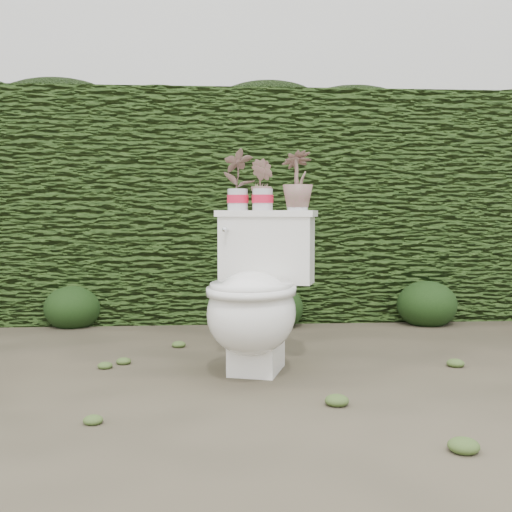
{
  "coord_description": "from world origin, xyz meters",
  "views": [
    {
      "loc": [
        -0.37,
        -3.22,
        0.77
      ],
      "look_at": [
        -0.14,
        -0.06,
        0.55
      ],
      "focal_mm": 45.0,
      "sensor_mm": 36.0,
      "label": 1
    }
  ],
  "objects": [
    {
      "name": "potted_plant_left",
      "position": [
        -0.22,
        0.07,
        0.92
      ],
      "size": [
        0.18,
        0.16,
        0.3
      ],
      "primitive_type": "imported",
      "rotation": [
        0.0,
        0.0,
        3.52
      ],
      "color": "#347C26",
      "rests_on": "toilet"
    },
    {
      "name": "house_wall",
      "position": [
        0.6,
        6.0,
        2.0
      ],
      "size": [
        8.0,
        3.5,
        4.0
      ],
      "primitive_type": "cube",
      "color": "silver",
      "rests_on": "ground"
    },
    {
      "name": "toilet",
      "position": [
        -0.15,
        -0.2,
        0.36
      ],
      "size": [
        0.64,
        0.78,
        0.78
      ],
      "rotation": [
        0.0,
        0.0,
        -0.31
      ],
      "color": "white",
      "rests_on": "ground"
    },
    {
      "name": "ground",
      "position": [
        0.0,
        0.0,
        0.0
      ],
      "size": [
        60.0,
        60.0,
        0.0
      ],
      "primitive_type": "plane",
      "color": "brown",
      "rests_on": "ground"
    },
    {
      "name": "hedge",
      "position": [
        0.0,
        1.6,
        0.8
      ],
      "size": [
        8.0,
        1.0,
        1.6
      ],
      "primitive_type": "cube",
      "color": "#35531B",
      "rests_on": "ground"
    },
    {
      "name": "potted_plant_center",
      "position": [
        -0.1,
        0.03,
        0.9
      ],
      "size": [
        0.16,
        0.17,
        0.24
      ],
      "primitive_type": "imported",
      "rotation": [
        0.0,
        0.0,
        5.2
      ],
      "color": "#347C26",
      "rests_on": "toilet"
    },
    {
      "name": "liriope_clump_3",
      "position": [
        1.12,
        1.03,
        0.16
      ],
      "size": [
        0.41,
        0.41,
        0.33
      ],
      "primitive_type": "ellipsoid",
      "color": "#1F3713",
      "rests_on": "ground"
    },
    {
      "name": "potted_plant_right",
      "position": [
        0.07,
        -0.02,
        0.92
      ],
      "size": [
        0.21,
        0.21,
        0.28
      ],
      "primitive_type": "imported",
      "rotation": [
        0.0,
        0.0,
        3.61
      ],
      "color": "#347C26",
      "rests_on": "toilet"
    },
    {
      "name": "liriope_clump_1",
      "position": [
        -1.28,
        1.13,
        0.15
      ],
      "size": [
        0.38,
        0.38,
        0.31
      ],
      "primitive_type": "ellipsoid",
      "color": "#1F3713",
      "rests_on": "ground"
    },
    {
      "name": "liriope_clump_2",
      "position": [
        0.07,
        1.02,
        0.15
      ],
      "size": [
        0.38,
        0.38,
        0.3
      ],
      "primitive_type": "ellipsoid",
      "color": "#1F3713",
      "rests_on": "ground"
    }
  ]
}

